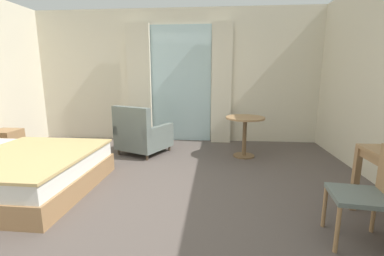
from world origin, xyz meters
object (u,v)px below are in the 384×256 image
(desk_chair, at_px, (371,191))
(armchair_by_window, at_px, (142,136))
(nightstand, at_px, (7,144))
(round_cafe_table, at_px, (245,127))

(desk_chair, xyz_separation_m, armchair_by_window, (-2.62, 2.40, -0.14))
(desk_chair, distance_m, armchair_by_window, 3.56)
(nightstand, xyz_separation_m, desk_chair, (4.90, -1.98, 0.23))
(armchair_by_window, bearing_deg, round_cafe_table, -0.37)
(nightstand, height_order, round_cafe_table, round_cafe_table)
(desk_chair, xyz_separation_m, round_cafe_table, (-0.79, 2.39, 0.05))
(nightstand, distance_m, armchair_by_window, 2.32)
(nightstand, distance_m, desk_chair, 5.29)
(desk_chair, bearing_deg, armchair_by_window, 137.51)
(nightstand, relative_size, desk_chair, 0.57)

